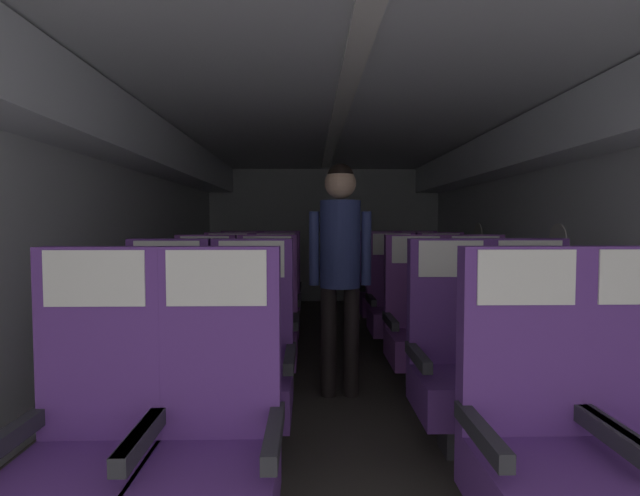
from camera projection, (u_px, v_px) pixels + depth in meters
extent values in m
cube|color=#3D3833|center=(338.00, 375.00, 3.83)|extent=(3.80, 7.60, 0.02)
cube|color=silver|center=(109.00, 245.00, 3.73)|extent=(0.08, 7.20, 2.07)
cube|color=silver|center=(563.00, 245.00, 3.81)|extent=(0.08, 7.20, 2.07)
cube|color=silver|center=(339.00, 113.00, 3.72)|extent=(3.68, 7.20, 0.06)
cube|color=#B6BBBB|center=(324.00, 234.00, 7.39)|extent=(3.68, 0.06, 2.07)
cube|color=silver|center=(137.00, 140.00, 3.70)|extent=(0.38, 6.91, 0.36)
cube|color=silver|center=(537.00, 142.00, 3.77)|extent=(0.38, 6.91, 0.36)
cube|color=white|center=(339.00, 118.00, 3.72)|extent=(0.12, 6.48, 0.02)
cylinder|color=white|center=(558.00, 240.00, 3.81)|extent=(0.01, 0.26, 0.26)
cylinder|color=white|center=(478.00, 234.00, 5.61)|extent=(0.01, 0.26, 0.26)
cube|color=#5B3384|center=(78.00, 495.00, 1.56)|extent=(0.44, 0.50, 0.21)
cube|color=#5B3384|center=(102.00, 342.00, 1.74)|extent=(0.44, 0.09, 0.70)
cube|color=#28282D|center=(142.00, 436.00, 1.55)|extent=(0.05, 0.42, 0.06)
cube|color=#28282D|center=(10.00, 437.00, 1.54)|extent=(0.05, 0.42, 0.06)
cube|color=silver|center=(94.00, 278.00, 1.68)|extent=(0.36, 0.01, 0.20)
cube|color=#5B3384|center=(210.00, 493.00, 1.57)|extent=(0.44, 0.50, 0.21)
cube|color=#5B3384|center=(220.00, 341.00, 1.75)|extent=(0.44, 0.09, 0.70)
cube|color=#28282D|center=(274.00, 434.00, 1.56)|extent=(0.05, 0.42, 0.06)
cube|color=#28282D|center=(143.00, 436.00, 1.55)|extent=(0.05, 0.42, 0.06)
cube|color=silver|center=(216.00, 278.00, 1.69)|extent=(0.36, 0.01, 0.20)
cube|color=#5B3384|center=(636.00, 339.00, 1.79)|extent=(0.44, 0.09, 0.70)
cube|color=#28282D|center=(612.00, 431.00, 1.59)|extent=(0.05, 0.42, 0.06)
cube|color=#5B3384|center=(543.00, 490.00, 1.59)|extent=(0.44, 0.50, 0.21)
cube|color=#5B3384|center=(519.00, 340.00, 1.77)|extent=(0.44, 0.09, 0.70)
cube|color=#28282D|center=(608.00, 432.00, 1.59)|extent=(0.05, 0.42, 0.06)
cube|color=#28282D|center=(481.00, 433.00, 1.58)|extent=(0.05, 0.42, 0.06)
cube|color=silver|center=(526.00, 277.00, 1.71)|extent=(0.36, 0.01, 0.20)
cube|color=#38383D|center=(161.00, 435.00, 2.47)|extent=(0.16, 0.18, 0.21)
cube|color=#5B3384|center=(160.00, 395.00, 2.46)|extent=(0.44, 0.50, 0.21)
cube|color=#5B3384|center=(170.00, 301.00, 2.65)|extent=(0.44, 0.09, 0.70)
cube|color=#28282D|center=(201.00, 358.00, 2.46)|extent=(0.05, 0.42, 0.06)
cube|color=#28282D|center=(118.00, 358.00, 2.45)|extent=(0.05, 0.42, 0.06)
cube|color=silver|center=(167.00, 259.00, 2.58)|extent=(0.36, 0.01, 0.20)
cube|color=#38383D|center=(249.00, 435.00, 2.48)|extent=(0.16, 0.18, 0.21)
cube|color=#5B3384|center=(249.00, 395.00, 2.47)|extent=(0.44, 0.50, 0.21)
cube|color=#5B3384|center=(253.00, 301.00, 2.65)|extent=(0.44, 0.09, 0.70)
cube|color=#28282D|center=(290.00, 358.00, 2.46)|extent=(0.05, 0.42, 0.06)
cube|color=#28282D|center=(207.00, 358.00, 2.45)|extent=(0.05, 0.42, 0.06)
cube|color=silver|center=(252.00, 259.00, 2.59)|extent=(0.36, 0.01, 0.20)
cube|color=#38383D|center=(540.00, 431.00, 2.53)|extent=(0.16, 0.18, 0.21)
cube|color=#5B3384|center=(541.00, 392.00, 2.52)|extent=(0.44, 0.50, 0.21)
cube|color=#5B3384|center=(525.00, 300.00, 2.70)|extent=(0.44, 0.09, 0.70)
cube|color=#28282D|center=(582.00, 355.00, 2.51)|extent=(0.05, 0.42, 0.06)
cube|color=#28282D|center=(502.00, 355.00, 2.50)|extent=(0.05, 0.42, 0.06)
cube|color=silver|center=(530.00, 258.00, 2.64)|extent=(0.36, 0.01, 0.20)
cube|color=#38383D|center=(457.00, 432.00, 2.51)|extent=(0.16, 0.18, 0.21)
cube|color=#5B3384|center=(458.00, 393.00, 2.50)|extent=(0.44, 0.50, 0.21)
cube|color=#5B3384|center=(448.00, 301.00, 2.68)|extent=(0.44, 0.09, 0.70)
cube|color=#28282D|center=(499.00, 356.00, 2.49)|extent=(0.05, 0.42, 0.06)
cube|color=#28282D|center=(418.00, 357.00, 2.48)|extent=(0.05, 0.42, 0.06)
cube|color=silver|center=(451.00, 259.00, 2.62)|extent=(0.36, 0.01, 0.20)
cube|color=#38383D|center=(201.00, 378.00, 3.39)|extent=(0.16, 0.18, 0.21)
cube|color=#753D8E|center=(201.00, 349.00, 3.38)|extent=(0.44, 0.50, 0.21)
cube|color=#753D8E|center=(207.00, 281.00, 3.56)|extent=(0.44, 0.09, 0.70)
cube|color=#28282D|center=(231.00, 321.00, 3.37)|extent=(0.05, 0.42, 0.06)
cube|color=#28282D|center=(170.00, 322.00, 3.36)|extent=(0.05, 0.42, 0.06)
cube|color=silver|center=(205.00, 250.00, 3.50)|extent=(0.36, 0.01, 0.20)
cube|color=#38383D|center=(266.00, 377.00, 3.41)|extent=(0.16, 0.18, 0.21)
cube|color=#753D8E|center=(266.00, 348.00, 3.40)|extent=(0.44, 0.50, 0.21)
cube|color=#753D8E|center=(268.00, 281.00, 3.58)|extent=(0.44, 0.09, 0.70)
cube|color=#28282D|center=(296.00, 321.00, 3.40)|extent=(0.05, 0.42, 0.06)
cube|color=#28282D|center=(236.00, 321.00, 3.39)|extent=(0.05, 0.42, 0.06)
cube|color=silver|center=(267.00, 250.00, 3.52)|extent=(0.36, 0.01, 0.20)
cube|color=#38383D|center=(481.00, 376.00, 3.43)|extent=(0.16, 0.18, 0.21)
cube|color=#753D8E|center=(481.00, 347.00, 3.42)|extent=(0.44, 0.50, 0.21)
cube|color=#753D8E|center=(473.00, 281.00, 3.60)|extent=(0.44, 0.09, 0.70)
cube|color=#28282D|center=(511.00, 320.00, 3.41)|extent=(0.05, 0.42, 0.06)
cube|color=#28282D|center=(452.00, 320.00, 3.40)|extent=(0.05, 0.42, 0.06)
cube|color=silver|center=(475.00, 250.00, 3.54)|extent=(0.36, 0.01, 0.20)
cube|color=#38383D|center=(419.00, 377.00, 3.42)|extent=(0.16, 0.18, 0.21)
cube|color=#753D8E|center=(420.00, 348.00, 3.41)|extent=(0.44, 0.50, 0.21)
cube|color=#753D8E|center=(414.00, 281.00, 3.59)|extent=(0.44, 0.09, 0.70)
cube|color=#28282D|center=(450.00, 320.00, 3.40)|extent=(0.05, 0.42, 0.06)
cube|color=#28282D|center=(390.00, 321.00, 3.39)|extent=(0.05, 0.42, 0.06)
cube|color=silver|center=(416.00, 250.00, 3.53)|extent=(0.36, 0.01, 0.20)
cube|color=#38383D|center=(226.00, 345.00, 4.31)|extent=(0.16, 0.18, 0.21)
cube|color=#753D8E|center=(226.00, 322.00, 4.30)|extent=(0.44, 0.50, 0.21)
cube|color=#753D8E|center=(229.00, 270.00, 4.49)|extent=(0.44, 0.09, 0.70)
cube|color=#28282D|center=(249.00, 300.00, 4.30)|extent=(0.05, 0.42, 0.06)
cube|color=#28282D|center=(202.00, 300.00, 4.29)|extent=(0.05, 0.42, 0.06)
cube|color=silver|center=(228.00, 244.00, 4.42)|extent=(0.36, 0.01, 0.20)
cube|color=#38383D|center=(275.00, 344.00, 4.33)|extent=(0.16, 0.18, 0.21)
cube|color=#753D8E|center=(275.00, 321.00, 4.32)|extent=(0.44, 0.50, 0.21)
cube|color=#753D8E|center=(276.00, 269.00, 4.51)|extent=(0.44, 0.09, 0.70)
cube|color=#28282D|center=(298.00, 300.00, 4.32)|extent=(0.05, 0.42, 0.06)
cube|color=#28282D|center=(251.00, 300.00, 4.31)|extent=(0.05, 0.42, 0.06)
cube|color=silver|center=(276.00, 244.00, 4.44)|extent=(0.36, 0.01, 0.20)
cube|color=#38383D|center=(444.00, 344.00, 4.36)|extent=(0.16, 0.18, 0.21)
cube|color=#753D8E|center=(444.00, 321.00, 4.35)|extent=(0.44, 0.50, 0.21)
cube|color=#753D8E|center=(439.00, 269.00, 4.53)|extent=(0.44, 0.09, 0.70)
cube|color=#28282D|center=(468.00, 299.00, 4.35)|extent=(0.05, 0.42, 0.06)
cube|color=#28282D|center=(422.00, 300.00, 4.34)|extent=(0.05, 0.42, 0.06)
cube|color=silver|center=(441.00, 244.00, 4.47)|extent=(0.36, 0.01, 0.20)
cube|color=#38383D|center=(394.00, 344.00, 4.36)|extent=(0.16, 0.18, 0.21)
cube|color=#753D8E|center=(394.00, 321.00, 4.35)|extent=(0.44, 0.50, 0.21)
cube|color=#753D8E|center=(391.00, 269.00, 4.53)|extent=(0.44, 0.09, 0.70)
cube|color=#28282D|center=(417.00, 299.00, 4.34)|extent=(0.05, 0.42, 0.06)
cube|color=#28282D|center=(371.00, 300.00, 4.33)|extent=(0.05, 0.42, 0.06)
cube|color=silver|center=(392.00, 244.00, 4.47)|extent=(0.36, 0.01, 0.20)
cube|color=#38383D|center=(239.00, 324.00, 5.22)|extent=(0.16, 0.18, 0.21)
cube|color=#753D8E|center=(239.00, 305.00, 5.21)|extent=(0.44, 0.50, 0.21)
cube|color=#753D8E|center=(241.00, 262.00, 5.39)|extent=(0.44, 0.09, 0.70)
cube|color=#28282D|center=(258.00, 287.00, 5.20)|extent=(0.05, 0.42, 0.06)
cube|color=#28282D|center=(219.00, 287.00, 5.19)|extent=(0.05, 0.42, 0.06)
cube|color=silver|center=(241.00, 241.00, 5.33)|extent=(0.36, 0.01, 0.20)
cube|color=#38383D|center=(280.00, 324.00, 5.24)|extent=(0.16, 0.18, 0.21)
cube|color=#753D8E|center=(280.00, 304.00, 5.23)|extent=(0.44, 0.50, 0.21)
cube|color=#753D8E|center=(280.00, 262.00, 5.41)|extent=(0.44, 0.09, 0.70)
cube|color=#28282D|center=(299.00, 287.00, 5.22)|extent=(0.05, 0.42, 0.06)
cube|color=#28282D|center=(260.00, 287.00, 5.21)|extent=(0.05, 0.42, 0.06)
cube|color=silver|center=(280.00, 241.00, 5.35)|extent=(0.36, 0.01, 0.20)
cube|color=#38383D|center=(420.00, 323.00, 5.28)|extent=(0.16, 0.18, 0.21)
cube|color=#753D8E|center=(420.00, 304.00, 5.27)|extent=(0.44, 0.50, 0.21)
cube|color=#753D8E|center=(416.00, 261.00, 5.45)|extent=(0.44, 0.09, 0.70)
cube|color=#28282D|center=(439.00, 286.00, 5.27)|extent=(0.05, 0.42, 0.06)
cube|color=#28282D|center=(401.00, 286.00, 5.26)|extent=(0.05, 0.42, 0.06)
cube|color=silver|center=(418.00, 241.00, 5.39)|extent=(0.36, 0.01, 0.20)
cube|color=#38383D|center=(380.00, 323.00, 5.27)|extent=(0.16, 0.18, 0.21)
cube|color=#753D8E|center=(380.00, 304.00, 5.26)|extent=(0.44, 0.50, 0.21)
cube|color=#753D8E|center=(378.00, 261.00, 5.44)|extent=(0.44, 0.09, 0.70)
cube|color=#28282D|center=(400.00, 286.00, 5.25)|extent=(0.05, 0.42, 0.06)
cube|color=#28282D|center=(361.00, 286.00, 5.24)|extent=(0.05, 0.42, 0.06)
cube|color=silver|center=(379.00, 241.00, 5.38)|extent=(0.36, 0.01, 0.20)
cylinder|color=black|center=(329.00, 341.00, 3.32)|extent=(0.11, 0.11, 0.76)
cylinder|color=black|center=(351.00, 341.00, 3.33)|extent=(0.11, 0.11, 0.76)
cylinder|color=navy|center=(340.00, 244.00, 3.29)|extent=(0.28, 0.28, 0.60)
cylinder|color=navy|center=(314.00, 248.00, 3.29)|extent=(0.07, 0.07, 0.51)
cylinder|color=navy|center=(366.00, 248.00, 3.29)|extent=(0.07, 0.07, 0.51)
sphere|color=tan|center=(340.00, 183.00, 3.27)|extent=(0.22, 0.22, 0.22)
sphere|color=black|center=(340.00, 177.00, 3.26)|extent=(0.18, 0.18, 0.18)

